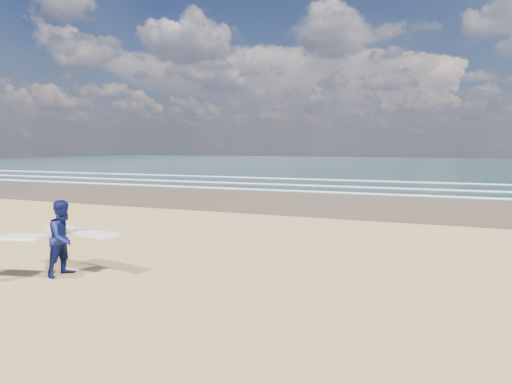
% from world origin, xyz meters
% --- Properties ---
extents(surfer_far, '(2.26, 1.28, 1.85)m').
position_xyz_m(surfer_far, '(0.73, 1.07, 0.93)').
color(surfer_far, '#0C1244').
rests_on(surfer_far, ground).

